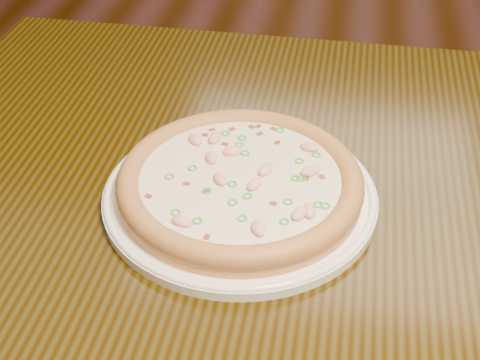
# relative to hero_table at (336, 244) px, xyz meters

# --- Properties ---
(hero_table) EXTENTS (1.20, 0.80, 0.75)m
(hero_table) POSITION_rel_hero_table_xyz_m (0.00, 0.00, 0.00)
(hero_table) COLOR black
(hero_table) RESTS_ON ground
(plate) EXTENTS (0.33, 0.33, 0.02)m
(plate) POSITION_rel_hero_table_xyz_m (-0.12, -0.05, 0.11)
(plate) COLOR white
(plate) RESTS_ON hero_table
(pizza) EXTENTS (0.29, 0.29, 0.03)m
(pizza) POSITION_rel_hero_table_xyz_m (-0.12, -0.05, 0.13)
(pizza) COLOR tan
(pizza) RESTS_ON plate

